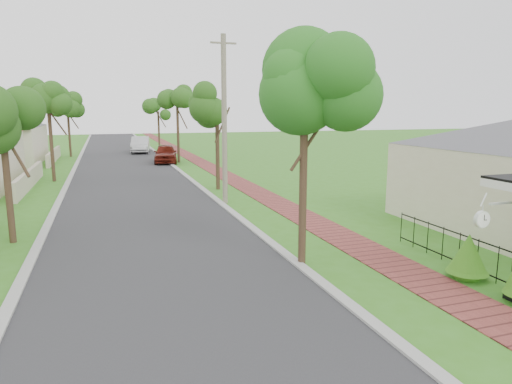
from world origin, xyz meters
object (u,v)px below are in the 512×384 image
near_tree (305,95)px  parked_car_red (166,154)px  utility_pole (224,120)px  station_clock (483,218)px  parked_car_white (140,145)px

near_tree → parked_car_red: bearing=90.8°
utility_pole → station_clock: 13.14m
near_tree → utility_pole: bearing=89.4°
near_tree → utility_pole: size_ratio=0.78×
parked_car_red → station_clock: (3.29, -30.58, 1.18)m
parked_car_white → near_tree: 37.34m
parked_car_red → near_tree: (0.40, -27.02, 4.02)m
utility_pole → station_clock: (2.79, -12.69, -1.97)m
parked_car_white → station_clock: 40.93m
parked_car_red → parked_car_white: size_ratio=0.91×
parked_car_red → near_tree: near_tree is taller
station_clock → utility_pole: bearing=102.4°
parked_car_red → utility_pole: utility_pole is taller
utility_pole → parked_car_red: bearing=91.6°
parked_car_red → utility_pole: bearing=-80.3°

